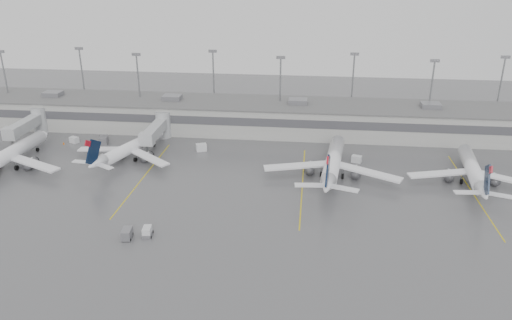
# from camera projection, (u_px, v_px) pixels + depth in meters

# --- Properties ---
(ground) EXTENTS (260.00, 260.00, 0.00)m
(ground) POSITION_uv_depth(u_px,v_px,m) (198.00, 236.00, 86.66)
(ground) COLOR #4D4D50
(ground) RESTS_ON ground
(terminal) EXTENTS (152.00, 17.00, 9.45)m
(terminal) POSITION_uv_depth(u_px,v_px,m) (243.00, 116.00, 138.45)
(terminal) COLOR #A4A49F
(terminal) RESTS_ON ground
(light_masts) EXTENTS (142.40, 8.00, 20.60)m
(light_masts) POSITION_uv_depth(u_px,v_px,m) (246.00, 83.00, 140.80)
(light_masts) COLOR gray
(light_masts) RESTS_ON ground
(jet_bridge_left) EXTENTS (4.00, 17.20, 7.00)m
(jet_bridge_left) POSITION_uv_depth(u_px,v_px,m) (31.00, 123.00, 133.15)
(jet_bridge_left) COLOR #A5A8AA
(jet_bridge_left) RESTS_ON ground
(jet_bridge_right) EXTENTS (4.00, 17.20, 7.00)m
(jet_bridge_right) POSITION_uv_depth(u_px,v_px,m) (159.00, 128.00, 129.45)
(jet_bridge_right) COLOR #A5A8AA
(jet_bridge_right) RESTS_ON ground
(stand_markings) EXTENTS (105.25, 40.00, 0.01)m
(stand_markings) POSITION_uv_depth(u_px,v_px,m) (222.00, 180.00, 108.75)
(stand_markings) COLOR #D6BD0C
(stand_markings) RESTS_ON ground
(jet_far_left) EXTENTS (28.87, 32.43, 10.49)m
(jet_far_left) POSITION_uv_depth(u_px,v_px,m) (7.00, 155.00, 113.30)
(jet_far_left) COLOR white
(jet_far_left) RESTS_ON ground
(jet_mid_left) EXTENTS (24.55, 27.96, 9.35)m
(jet_mid_left) POSITION_uv_depth(u_px,v_px,m) (129.00, 148.00, 118.54)
(jet_mid_left) COLOR white
(jet_mid_left) RESTS_ON ground
(jet_mid_right) EXTENTS (29.91, 33.69, 10.91)m
(jet_mid_right) POSITION_uv_depth(u_px,v_px,m) (333.00, 162.00, 109.03)
(jet_mid_right) COLOR white
(jet_mid_right) RESTS_ON ground
(jet_far_right) EXTENTS (27.10, 30.54, 9.89)m
(jet_far_right) POSITION_uv_depth(u_px,v_px,m) (473.00, 170.00, 105.72)
(jet_far_right) COLOR white
(jet_far_right) RESTS_ON ground
(baggage_tug) EXTENTS (1.98, 2.79, 1.68)m
(baggage_tug) POSITION_uv_depth(u_px,v_px,m) (147.00, 232.00, 86.60)
(baggage_tug) COLOR silver
(baggage_tug) RESTS_ON ground
(baggage_cart) EXTENTS (1.90, 2.91, 1.76)m
(baggage_cart) POSITION_uv_depth(u_px,v_px,m) (127.00, 234.00, 85.73)
(baggage_cart) COLOR slate
(baggage_cart) RESTS_ON ground
(gse_uld_a) EXTENTS (2.61, 2.23, 1.56)m
(gse_uld_a) POSITION_uv_depth(u_px,v_px,m) (74.00, 140.00, 130.24)
(gse_uld_a) COLOR silver
(gse_uld_a) RESTS_ON ground
(gse_uld_b) EXTENTS (2.98, 2.49, 1.80)m
(gse_uld_b) POSITION_uv_depth(u_px,v_px,m) (201.00, 147.00, 124.75)
(gse_uld_b) COLOR silver
(gse_uld_b) RESTS_ON ground
(gse_uld_c) EXTENTS (2.61, 2.12, 1.60)m
(gse_uld_c) POSITION_uv_depth(u_px,v_px,m) (357.00, 159.00, 117.82)
(gse_uld_c) COLOR silver
(gse_uld_c) RESTS_ON ground
(gse_loader) EXTENTS (2.55, 3.44, 1.94)m
(gse_loader) POSITION_uv_depth(u_px,v_px,m) (104.00, 140.00, 129.60)
(gse_loader) COLOR slate
(gse_loader) RESTS_ON ground
(cone_a) EXTENTS (0.46, 0.46, 0.74)m
(cone_a) POSITION_uv_depth(u_px,v_px,m) (64.00, 143.00, 129.24)
(cone_a) COLOR #DC6104
(cone_a) RESTS_ON ground
(cone_b) EXTENTS (0.46, 0.46, 0.73)m
(cone_b) POSITION_uv_depth(u_px,v_px,m) (144.00, 157.00, 119.89)
(cone_b) COLOR #DC6104
(cone_b) RESTS_ON ground
(cone_c) EXTENTS (0.49, 0.49, 0.78)m
(cone_c) POSITION_uv_depth(u_px,v_px,m) (303.00, 167.00, 114.61)
(cone_c) COLOR #DC6104
(cone_c) RESTS_ON ground
(cone_d) EXTENTS (0.45, 0.45, 0.71)m
(cone_d) POSITION_uv_depth(u_px,v_px,m) (414.00, 173.00, 111.34)
(cone_d) COLOR #DC6104
(cone_d) RESTS_ON ground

